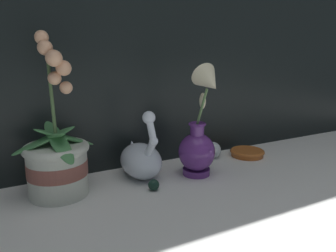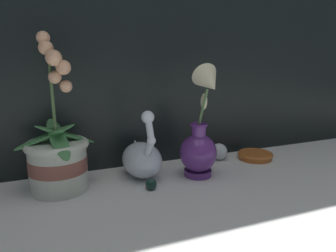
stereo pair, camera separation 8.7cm
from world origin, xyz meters
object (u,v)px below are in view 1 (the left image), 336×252
at_px(blue_vase, 199,140).
at_px(amber_dish, 247,152).
at_px(orchid_potted_plant, 57,160).
at_px(swan_figurine, 141,158).
at_px(glass_sphere, 213,150).

distance_m(blue_vase, amber_dish, 0.27).
distance_m(orchid_potted_plant, amber_dish, 0.62).
bearing_deg(blue_vase, swan_figurine, 156.14).
height_order(swan_figurine, amber_dish, swan_figurine).
height_order(glass_sphere, amber_dish, glass_sphere).
distance_m(orchid_potted_plant, blue_vase, 0.38).
xyz_separation_m(swan_figurine, blue_vase, (0.15, -0.07, 0.05)).
bearing_deg(amber_dish, swan_figurine, -179.33).
height_order(swan_figurine, blue_vase, blue_vase).
xyz_separation_m(glass_sphere, amber_dish, (0.11, -0.04, -0.01)).
bearing_deg(blue_vase, glass_sphere, 40.76).
distance_m(orchid_potted_plant, glass_sphere, 0.50).
bearing_deg(orchid_potted_plant, glass_sphere, 6.08).
bearing_deg(blue_vase, amber_dish, 16.36).
bearing_deg(glass_sphere, swan_figurine, -171.33).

